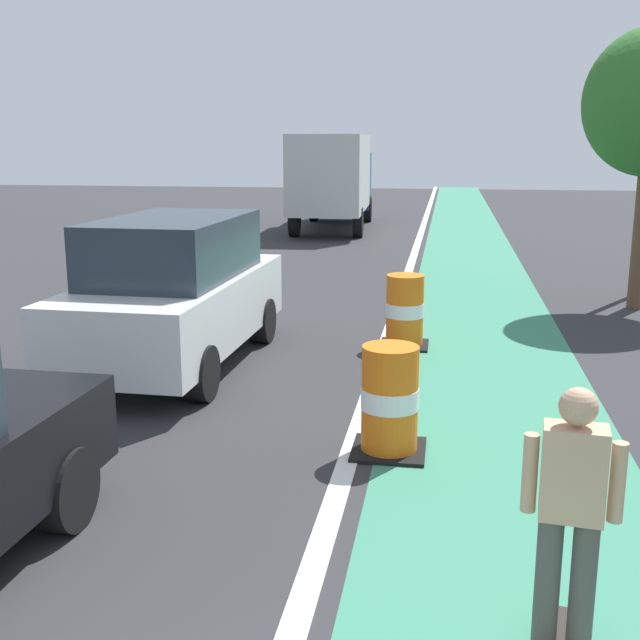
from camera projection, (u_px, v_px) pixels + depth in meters
bike_lane_strip at (480, 316)px, 13.96m from camera, size 2.50×80.00×0.01m
lane_divider_stripe at (395, 313)px, 14.19m from camera, size 0.20×80.00×0.01m
skateboarder_on_lane at (570, 516)px, 4.57m from camera, size 0.57×0.82×1.69m
parked_suv_second at (176, 291)px, 10.71m from camera, size 2.01×4.65×2.04m
traffic_barrel_front at (390, 401)px, 7.75m from camera, size 0.73×0.73×1.09m
traffic_barrel_mid at (405, 312)px, 11.80m from camera, size 0.73×0.73×1.09m
delivery_truck_down_block at (333, 176)px, 27.19m from camera, size 2.62×7.69×3.23m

